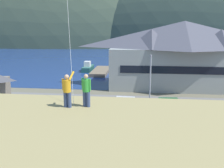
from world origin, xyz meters
TOP-DOWN VIEW (x-y plane):
  - ground_plane at (0.00, 0.00)m, footprint 600.00×600.00m
  - parking_lot_pad at (0.00, 5.00)m, footprint 40.00×20.00m
  - bay_water at (0.00, 60.00)m, footprint 360.00×84.00m
  - far_hill_east_peak at (-49.31, 121.52)m, footprint 105.07×47.07m
  - far_hill_center_saddle at (-47.34, 108.25)m, footprint 138.51×50.37m
  - far_hill_far_shoulder at (30.06, 109.14)m, footprint 126.49×55.36m
  - harbor_lodge at (10.73, 21.72)m, footprint 24.14×10.16m
  - wharf_dock at (-4.22, 32.53)m, footprint 3.20×10.25m
  - moored_boat_wharfside at (-7.42, 34.58)m, footprint 1.82×5.59m
  - parked_car_back_row_right at (2.50, 7.36)m, footprint 4.32×2.29m
  - parked_car_corner_spot at (6.84, 0.90)m, footprint 4.23×2.12m
  - parked_car_mid_row_center at (-0.76, 1.08)m, footprint 4.29×2.22m
  - parked_car_mid_row_near at (7.33, 7.43)m, footprint 4.34×2.34m
  - parked_car_front_row_silver at (-1.94, 5.73)m, footprint 4.24×2.14m
  - parked_car_back_row_left at (-5.39, 0.22)m, footprint 4.24×2.13m
  - parking_light_pole at (5.24, 10.56)m, footprint 0.24×0.78m
  - person_kite_flyer at (0.28, -7.58)m, footprint 0.59×0.62m
  - person_companion at (1.24, -7.36)m, footprint 0.52×0.40m

SIDE VIEW (x-z plane):
  - ground_plane at x=0.00m, z-range 0.00..0.00m
  - far_hill_east_peak at x=-49.31m, z-range -28.87..28.87m
  - far_hill_center_saddle at x=-47.34m, z-range -42.06..42.06m
  - far_hill_far_shoulder at x=30.06m, z-range -36.59..36.59m
  - bay_water at x=0.00m, z-range 0.00..0.03m
  - parking_lot_pad at x=0.00m, z-range 0.00..0.10m
  - wharf_dock at x=-4.22m, z-range 0.00..0.70m
  - moored_boat_wharfside at x=-7.42m, z-range -0.36..1.80m
  - parked_car_back_row_right at x=2.50m, z-range 0.15..1.97m
  - parked_car_corner_spot at x=6.84m, z-range 0.15..1.97m
  - parked_car_mid_row_center at x=-0.76m, z-range 0.15..1.97m
  - parked_car_mid_row_near at x=7.33m, z-range 0.15..1.97m
  - parked_car_front_row_silver at x=-1.94m, z-range 0.15..1.97m
  - parked_car_back_row_left at x=-5.39m, z-range 0.15..1.97m
  - parking_light_pole at x=5.24m, z-range 0.63..6.89m
  - harbor_lodge at x=10.73m, z-range 0.33..10.80m
  - person_companion at x=1.24m, z-range 5.72..7.46m
  - person_kite_flyer at x=0.28m, z-range 5.68..7.54m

